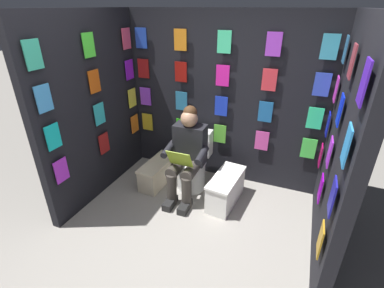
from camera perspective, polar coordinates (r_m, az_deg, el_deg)
ground_plane at (r=2.97m, az=-5.93°, el=-23.45°), size 30.00×30.00×0.00m
display_wall_back at (r=3.78m, az=6.39°, el=8.80°), size 2.74×0.14×2.24m
display_wall_left at (r=2.80m, az=28.20°, el=-0.86°), size 0.14×1.77×2.24m
display_wall_right at (r=3.64m, az=-19.52°, el=6.72°), size 0.14×1.77×2.24m
toilet at (r=3.80m, az=0.24°, el=-4.14°), size 0.41×0.56×0.77m
person_reading at (r=3.48m, az=-1.09°, el=-2.04°), size 0.53×0.69×1.19m
comic_longbox_near at (r=3.96m, az=-6.97°, el=-5.72°), size 0.30×0.69×0.33m
comic_longbox_far at (r=3.57m, az=6.90°, el=-9.15°), size 0.35×0.71×0.39m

